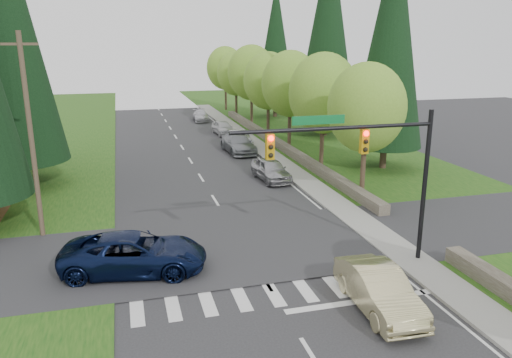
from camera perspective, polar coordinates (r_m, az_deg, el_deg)
name	(u,v)px	position (r m, az deg, el deg)	size (l,w,h in m)	color
ground	(302,340)	(17.39, 5.28, -17.84)	(120.00, 120.00, 0.00)	#28282B
grass_east	(371,169)	(39.36, 12.97, 1.14)	(14.00, 110.00, 0.06)	#164612
grass_west	(1,195)	(35.72, -27.10, -1.67)	(14.00, 110.00, 0.06)	#164612
cross_street	(244,247)	(24.15, -1.37, -7.76)	(120.00, 8.00, 0.10)	#28282B
sidewalk_east	(287,167)	(38.75, 3.58, 1.34)	(1.80, 80.00, 0.13)	gray
curb_east	(277,168)	(38.49, 2.38, 1.26)	(0.20, 80.00, 0.13)	gray
stone_wall_north	(277,143)	(46.61, 2.42, 4.14)	(0.70, 40.00, 0.70)	#4C4438
traffic_signal	(367,156)	(20.95, 12.59, 2.58)	(8.70, 0.37, 6.80)	black
utility_pole	(31,136)	(26.27, -24.33, 4.50)	(1.60, 0.24, 10.00)	#473828
decid_tree_0	(367,108)	(31.36, 12.52, 7.94)	(4.80, 4.80, 8.37)	#38281C
decid_tree_1	(324,93)	(37.68, 7.73, 9.69)	(5.20, 5.20, 8.80)	#38281C
decid_tree_2	(290,84)	(44.11, 3.93, 10.79)	(5.00, 5.00, 8.82)	#38281C
decid_tree_3	(268,81)	(50.80, 1.42, 11.15)	(5.00, 5.00, 8.55)	#38281C
decid_tree_4	(252,73)	(57.53, -0.51, 12.06)	(5.40, 5.40, 9.18)	#38281C
decid_tree_5	(236,74)	(64.30, -2.31, 11.94)	(4.80, 4.80, 8.30)	#38281C
decid_tree_6	(225,68)	(71.13, -3.52, 12.54)	(5.20, 5.20, 8.86)	#38281C
conifer_w_c	(1,11)	(36.22, -27.13, 16.68)	(6.46, 6.46, 20.80)	#38281C
conifer_e_a	(391,37)	(38.68, 15.23, 15.38)	(5.44, 5.44, 17.80)	#38281C
conifer_e_b	(328,28)	(51.70, 8.24, 16.76)	(6.12, 6.12, 19.80)	#38281C
conifer_e_c	(276,43)	(64.49, 2.27, 15.29)	(5.10, 5.10, 16.80)	#38281C
sedan_champagne	(379,290)	(19.15, 13.86, -12.17)	(1.67, 4.79, 1.58)	beige
suv_navy	(134,253)	(21.99, -13.72, -8.25)	(2.80, 6.07, 1.69)	black
parked_car_a	(271,170)	(35.19, 1.73, 1.08)	(1.81, 4.50, 1.53)	#A0A0A4
parked_car_b	(238,144)	(44.06, -2.05, 4.06)	(2.22, 5.46, 1.58)	gray
parked_car_c	(239,139)	(46.29, -1.98, 4.59)	(1.62, 4.64, 1.53)	#A09FA4
parked_car_d	(223,128)	(52.82, -3.79, 5.88)	(1.69, 4.21, 1.43)	silver
parked_car_e	(201,116)	(62.17, -6.33, 7.20)	(1.78, 4.37, 1.27)	silver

